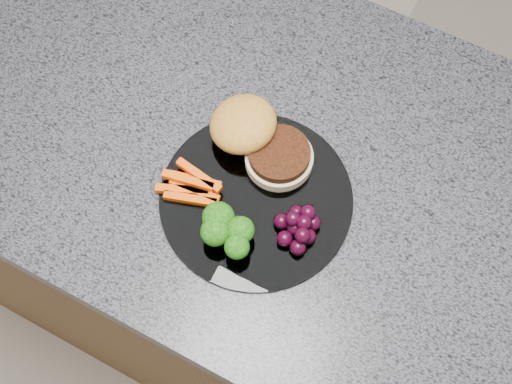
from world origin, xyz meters
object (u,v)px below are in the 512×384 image
plate (256,199)px  burger (256,137)px  grape_bunch (298,227)px  island_cabinet (250,250)px

plate → burger: burger is taller
burger → grape_bunch: burger is taller
island_cabinet → burger: size_ratio=7.24×
plate → burger: bearing=118.1°
grape_bunch → plate: bearing=167.1°
plate → grape_bunch: bearing=-12.9°
island_cabinet → plate: plate is taller
island_cabinet → burger: burger is taller
plate → grape_bunch: grape_bunch is taller
burger → island_cabinet: bearing=158.8°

